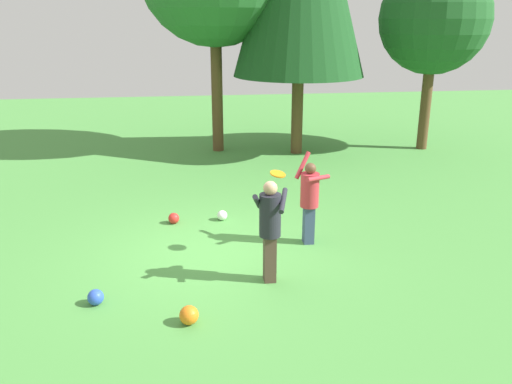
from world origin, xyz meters
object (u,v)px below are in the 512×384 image
object	(u,v)px
person_catcher	(270,223)
ball_blue	(96,297)
person_thrower	(310,196)
ball_white	(222,215)
ball_orange	(189,315)
frisbee	(278,174)
ball_red	(174,218)
tree_far_right	(434,19)

from	to	relation	value
person_catcher	ball_blue	xyz separation A→B (m)	(-2.66, -0.40, -0.88)
person_thrower	ball_white	distance (m)	2.20
person_catcher	ball_orange	xyz separation A→B (m)	(-1.30, -1.10, -0.86)
frisbee	ball_red	world-z (taller)	frisbee
ball_red	ball_white	world-z (taller)	ball_red
person_thrower	ball_red	bearing A→B (deg)	-60.26
ball_white	tree_far_right	world-z (taller)	tree_far_right
person_catcher	ball_white	world-z (taller)	person_catcher
ball_orange	ball_red	bearing A→B (deg)	93.98
frisbee	ball_white	bearing A→B (deg)	115.26
person_thrower	tree_far_right	xyz separation A→B (m)	(5.33, 6.82, 3.05)
ball_blue	tree_far_right	world-z (taller)	tree_far_right
person_thrower	ball_blue	xyz separation A→B (m)	(-3.62, -1.78, -0.80)
ball_red	ball_orange	bearing A→B (deg)	-86.02
frisbee	tree_far_right	size ratio (longest dim) A/B	0.07
person_catcher	ball_blue	distance (m)	2.83
ball_white	ball_red	bearing A→B (deg)	-177.13
ball_blue	ball_orange	bearing A→B (deg)	-27.28
ball_blue	ball_white	bearing A→B (deg)	56.26
person_catcher	ball_red	xyz separation A→B (m)	(-1.57, 2.69, -0.88)
person_thrower	ball_orange	size ratio (longest dim) A/B	6.34
ball_white	tree_far_right	size ratio (longest dim) A/B	0.04
person_thrower	frisbee	world-z (taller)	person_thrower
person_catcher	ball_orange	size ratio (longest dim) A/B	6.21
person_thrower	ball_orange	bearing A→B (deg)	14.89
frisbee	ball_orange	size ratio (longest dim) A/B	1.41
ball_orange	person_catcher	bearing A→B (deg)	40.13
person_catcher	ball_red	world-z (taller)	person_catcher
frisbee	tree_far_right	bearing A→B (deg)	50.37
person_thrower	ball_blue	size ratio (longest dim) A/B	7.19
person_catcher	tree_far_right	xyz separation A→B (m)	(6.29, 8.20, 2.98)
ball_blue	tree_far_right	bearing A→B (deg)	43.84
ball_blue	tree_far_right	size ratio (longest dim) A/B	0.04
person_thrower	person_catcher	bearing A→B (deg)	22.54
ball_orange	tree_far_right	size ratio (longest dim) A/B	0.05
ball_orange	tree_far_right	bearing A→B (deg)	50.77
person_catcher	frisbee	xyz separation A→B (m)	(0.28, 0.95, 0.51)
person_catcher	ball_red	bearing A→B (deg)	46.72
person_thrower	ball_orange	xyz separation A→B (m)	(-2.26, -2.48, -0.79)
person_catcher	ball_white	distance (m)	2.94
ball_red	frisbee	bearing A→B (deg)	-43.37
ball_orange	ball_white	size ratio (longest dim) A/B	1.28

